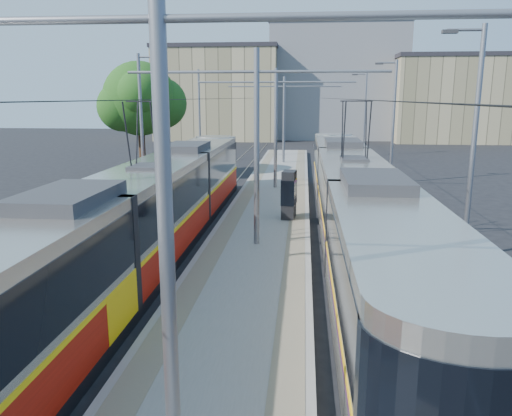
# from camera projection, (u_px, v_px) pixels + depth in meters

# --- Properties ---
(ground) EXTENTS (160.00, 160.00, 0.00)m
(ground) POSITION_uv_depth(u_px,v_px,m) (222.00, 360.00, 10.93)
(ground) COLOR black
(ground) RESTS_ON ground
(platform) EXTENTS (4.00, 50.00, 0.30)m
(platform) POSITION_uv_depth(u_px,v_px,m) (272.00, 199.00, 27.41)
(platform) COLOR gray
(platform) RESTS_ON ground
(tactile_strip_left) EXTENTS (0.70, 50.00, 0.01)m
(tactile_strip_left) POSITION_uv_depth(u_px,v_px,m) (246.00, 196.00, 27.51)
(tactile_strip_left) COLOR gray
(tactile_strip_left) RESTS_ON platform
(tactile_strip_right) EXTENTS (0.70, 50.00, 0.01)m
(tactile_strip_right) POSITION_uv_depth(u_px,v_px,m) (298.00, 197.00, 27.24)
(tactile_strip_right) COLOR gray
(tactile_strip_right) RESTS_ON platform
(rails) EXTENTS (8.71, 70.00, 0.03)m
(rails) POSITION_uv_depth(u_px,v_px,m) (272.00, 202.00, 27.44)
(rails) COLOR gray
(rails) RESTS_ON ground
(tram_left) EXTENTS (2.43, 28.96, 5.50)m
(tram_left) POSITION_uv_depth(u_px,v_px,m) (149.00, 214.00, 17.22)
(tram_left) COLOR black
(tram_left) RESTS_ON ground
(tram_right) EXTENTS (2.43, 28.96, 5.50)m
(tram_right) POSITION_uv_depth(u_px,v_px,m) (353.00, 197.00, 19.27)
(tram_right) COLOR black
(tram_right) RESTS_ON ground
(catenary) EXTENTS (9.20, 70.00, 7.00)m
(catenary) POSITION_uv_depth(u_px,v_px,m) (269.00, 121.00, 23.70)
(catenary) COLOR slate
(catenary) RESTS_ON platform
(street_lamps) EXTENTS (15.18, 38.22, 8.00)m
(street_lamps) POSITION_uv_depth(u_px,v_px,m) (277.00, 122.00, 30.42)
(street_lamps) COLOR slate
(street_lamps) RESTS_ON ground
(shelter) EXTENTS (0.71, 1.04, 2.15)m
(shelter) POSITION_uv_depth(u_px,v_px,m) (289.00, 194.00, 22.28)
(shelter) COLOR black
(shelter) RESTS_ON platform
(tree) EXTENTS (5.54, 5.13, 8.06)m
(tree) POSITION_uv_depth(u_px,v_px,m) (145.00, 100.00, 34.29)
(tree) COLOR #382314
(tree) RESTS_ON ground
(building_left) EXTENTS (16.32, 12.24, 12.29)m
(building_left) POSITION_uv_depth(u_px,v_px,m) (220.00, 93.00, 68.82)
(building_left) COLOR tan
(building_left) RESTS_ON ground
(building_centre) EXTENTS (18.36, 14.28, 15.54)m
(building_centre) POSITION_uv_depth(u_px,v_px,m) (336.00, 82.00, 70.87)
(building_centre) COLOR slate
(building_centre) RESTS_ON ground
(building_right) EXTENTS (14.28, 10.20, 10.89)m
(building_right) POSITION_uv_depth(u_px,v_px,m) (447.00, 99.00, 64.25)
(building_right) COLOR tan
(building_right) RESTS_ON ground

